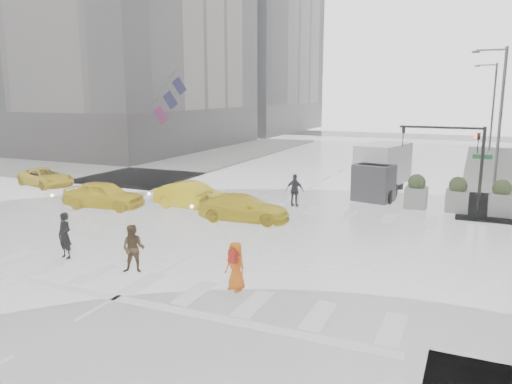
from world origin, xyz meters
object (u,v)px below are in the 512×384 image
at_px(pedestrian_brown, 133,249).
at_px(box_truck, 381,169).
at_px(taxi_front, 104,195).
at_px(traffic_signal_pole, 461,152).
at_px(pedestrian_orange, 236,266).
at_px(taxi_mid, 193,196).

bearing_deg(pedestrian_brown, box_truck, 51.98).
distance_m(pedestrian_brown, taxi_front, 10.44).
relative_size(traffic_signal_pole, pedestrian_orange, 2.87).
xyz_separation_m(traffic_signal_pole, pedestrian_orange, (-5.96, -13.24, -2.42)).
distance_m(taxi_front, box_truck, 16.01).
bearing_deg(box_truck, pedestrian_brown, -95.12).
xyz_separation_m(pedestrian_brown, taxi_front, (-7.49, 7.28, -0.11)).
bearing_deg(taxi_mid, taxi_front, 119.37).
xyz_separation_m(traffic_signal_pole, pedestrian_brown, (-9.84, -13.28, -2.37)).
bearing_deg(traffic_signal_pole, pedestrian_brown, -126.53).
height_order(traffic_signal_pole, pedestrian_orange, traffic_signal_pole).
height_order(traffic_signal_pole, taxi_mid, traffic_signal_pole).
bearing_deg(traffic_signal_pole, taxi_mid, -161.54).
bearing_deg(taxi_mid, pedestrian_orange, -133.94).
relative_size(taxi_front, taxi_mid, 1.00).
distance_m(pedestrian_brown, box_truck, 17.60).
bearing_deg(pedestrian_orange, taxi_front, 165.83).
height_order(pedestrian_brown, taxi_mid, pedestrian_brown).
bearing_deg(pedestrian_orange, traffic_signal_pole, 84.08).
xyz_separation_m(pedestrian_brown, box_truck, (5.39, 16.74, 0.77)).
xyz_separation_m(pedestrian_brown, pedestrian_orange, (3.88, 0.04, -0.05)).
relative_size(pedestrian_brown, taxi_mid, 0.39).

